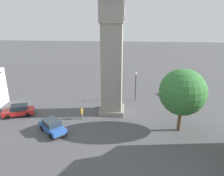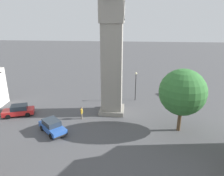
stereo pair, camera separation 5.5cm
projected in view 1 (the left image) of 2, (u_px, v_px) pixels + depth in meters
The scene contains 8 objects.
ground_plane at pixel (112, 112), 30.16m from camera, with size 200.00×200.00×0.00m, color #4C4C4F.
clock_tower at pixel (112, 18), 26.09m from camera, with size 4.13×4.13×22.03m.
car_blue_kerb at pixel (19, 110), 28.76m from camera, with size 3.06×4.46×1.53m.
car_silver_kerb at pixel (178, 90), 36.98m from camera, with size 3.18×4.46×1.53m.
car_red_corner at pixel (52, 126), 24.51m from camera, with size 4.06×4.16×1.53m.
pedestrian at pixel (82, 112), 27.71m from camera, with size 0.56×0.23×1.69m.
tree at pixel (183, 92), 23.66m from camera, with size 5.38×5.38×7.58m.
lamp_post at pixel (136, 82), 33.52m from camera, with size 0.36×0.36×4.76m.
Camera 1 is at (-27.40, -2.66, 12.81)m, focal length 33.26 mm.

